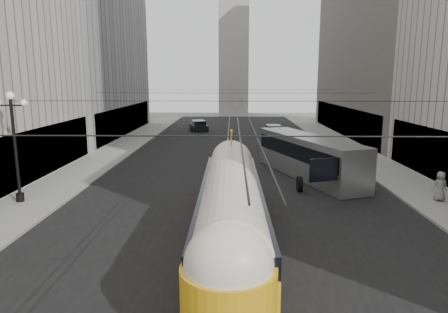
{
  "coord_description": "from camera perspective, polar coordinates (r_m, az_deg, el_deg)",
  "views": [
    {
      "loc": [
        -0.19,
        -4.2,
        7.15
      ],
      "look_at": [
        -0.62,
        16.01,
        3.26
      ],
      "focal_mm": 32.0,
      "sensor_mm": 36.0,
      "label": 1
    }
  ],
  "objects": [
    {
      "name": "rail_right",
      "position": [
        37.4,
        2.63,
        -0.15
      ],
      "size": [
        0.12,
        85.0,
        0.04
      ],
      "primitive_type": "cube",
      "color": "gray",
      "rests_on": "ground"
    },
    {
      "name": "rail_left",
      "position": [
        37.39,
        0.33,
        -0.14
      ],
      "size": [
        0.12,
        85.0,
        0.04
      ],
      "primitive_type": "cube",
      "color": "gray",
      "rests_on": "ground"
    },
    {
      "name": "sedan_dark_far",
      "position": [
        57.49,
        -3.63,
        4.38
      ],
      "size": [
        3.09,
        4.97,
        1.46
      ],
      "color": "black",
      "rests_on": "ground"
    },
    {
      "name": "distant_tower",
      "position": [
        84.56,
        1.39,
        16.18
      ],
      "size": [
        6.0,
        6.0,
        31.36
      ],
      "color": "#B2AFA8",
      "rests_on": "ground"
    },
    {
      "name": "catenary",
      "position": [
        35.72,
        1.73,
        8.84
      ],
      "size": [
        25.0,
        72.0,
        0.23
      ],
      "color": "black",
      "rests_on": "ground"
    },
    {
      "name": "pedestrian_sidewalk_right",
      "position": [
        26.62,
        28.5,
        -3.75
      ],
      "size": [
        0.89,
        0.58,
        1.76
      ],
      "primitive_type": "imported",
      "rotation": [
        0.0,
        0.0,
        3.2
      ],
      "color": "slate",
      "rests_on": "sidewalk_right"
    },
    {
      "name": "sidewalk_left",
      "position": [
        42.49,
        -14.94,
        0.93
      ],
      "size": [
        4.0,
        72.0,
        0.15
      ],
      "primitive_type": "cube",
      "color": "gray",
      "rests_on": "ground"
    },
    {
      "name": "road",
      "position": [
        37.39,
        1.48,
        -0.14
      ],
      "size": [
        20.0,
        85.0,
        0.02
      ],
      "primitive_type": "cube",
      "color": "black",
      "rests_on": "ground"
    },
    {
      "name": "sidewalk_right",
      "position": [
        42.6,
        17.83,
        0.8
      ],
      "size": [
        4.0,
        72.0,
        0.15
      ],
      "primitive_type": "cube",
      "color": "gray",
      "rests_on": "ground"
    },
    {
      "name": "building_right_far",
      "position": [
        56.71,
        23.44,
        19.32
      ],
      "size": [
        12.6,
        32.6,
        32.6
      ],
      "color": "#514C47",
      "rests_on": "ground"
    },
    {
      "name": "city_bus",
      "position": [
        30.26,
        11.93,
        0.22
      ],
      "size": [
        6.39,
        12.46,
        3.05
      ],
      "color": "gray",
      "rests_on": "ground"
    },
    {
      "name": "streetcar",
      "position": [
        17.51,
        1.01,
        -7.03
      ],
      "size": [
        2.7,
        16.46,
        3.61
      ],
      "color": "gold",
      "rests_on": "ground"
    },
    {
      "name": "sedan_white_far",
      "position": [
        51.21,
        7.09,
        3.55
      ],
      "size": [
        2.11,
        4.87,
        1.52
      ],
      "color": "silver",
      "rests_on": "ground"
    },
    {
      "name": "lamppost_left_mid",
      "position": [
        25.66,
        -27.74,
        2.01
      ],
      "size": [
        1.86,
        0.44,
        6.37
      ],
      "color": "black",
      "rests_on": "sidewalk_left"
    },
    {
      "name": "building_left_far",
      "position": [
        56.29,
        -20.38,
        17.54
      ],
      "size": [
        12.6,
        28.6,
        28.6
      ],
      "color": "#999999",
      "rests_on": "ground"
    }
  ]
}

